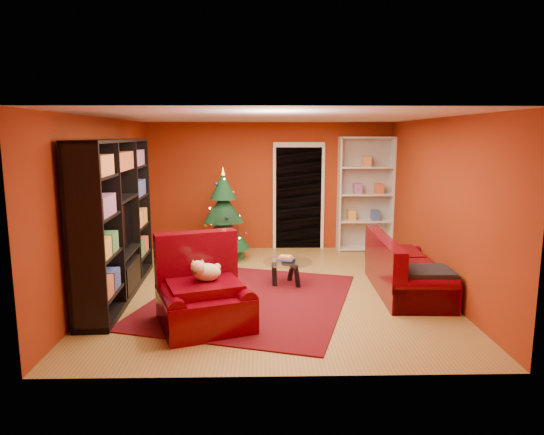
{
  "coord_description": "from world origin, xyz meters",
  "views": [
    {
      "loc": [
        -0.17,
        -7.18,
        2.34
      ],
      "look_at": [
        0.0,
        0.4,
        1.05
      ],
      "focal_mm": 32.0,
      "sensor_mm": 36.0,
      "label": 1
    }
  ],
  "objects_px": {
    "rug": "(249,300)",
    "media_unit": "(116,219)",
    "christmas_tree": "(224,214)",
    "armchair": "(204,291)",
    "gift_box_green": "(237,252)",
    "acrylic_chair": "(225,243)",
    "sofa": "(408,264)",
    "dog": "(207,272)",
    "gift_box_red": "(238,247)",
    "white_bookshelf": "(365,194)",
    "coffee_table": "(288,273)",
    "gift_box_teal": "(207,252)"
  },
  "relations": [
    {
      "from": "sofa",
      "to": "coffee_table",
      "type": "xyz_separation_m",
      "value": [
        -1.78,
        0.37,
        -0.23
      ]
    },
    {
      "from": "rug",
      "to": "acrylic_chair",
      "type": "relative_size",
      "value": 3.47
    },
    {
      "from": "gift_box_teal",
      "to": "gift_box_green",
      "type": "relative_size",
      "value": 1.31
    },
    {
      "from": "media_unit",
      "to": "coffee_table",
      "type": "distance_m",
      "value": 2.71
    },
    {
      "from": "christmas_tree",
      "to": "sofa",
      "type": "xyz_separation_m",
      "value": [
        2.91,
        -2.07,
        -0.43
      ]
    },
    {
      "from": "gift_box_teal",
      "to": "dog",
      "type": "xyz_separation_m",
      "value": [
        0.36,
        -3.16,
        0.51
      ]
    },
    {
      "from": "rug",
      "to": "gift_box_teal",
      "type": "xyz_separation_m",
      "value": [
        -0.85,
        2.28,
        0.15
      ]
    },
    {
      "from": "media_unit",
      "to": "white_bookshelf",
      "type": "height_order",
      "value": "white_bookshelf"
    },
    {
      "from": "christmas_tree",
      "to": "coffee_table",
      "type": "relative_size",
      "value": 2.3
    },
    {
      "from": "gift_box_green",
      "to": "white_bookshelf",
      "type": "xyz_separation_m",
      "value": [
        2.59,
        0.7,
        1.03
      ]
    },
    {
      "from": "white_bookshelf",
      "to": "dog",
      "type": "relative_size",
      "value": 5.93
    },
    {
      "from": "gift_box_red",
      "to": "dog",
      "type": "xyz_separation_m",
      "value": [
        -0.19,
        -3.74,
        0.56
      ]
    },
    {
      "from": "rug",
      "to": "dog",
      "type": "relative_size",
      "value": 7.75
    },
    {
      "from": "dog",
      "to": "christmas_tree",
      "type": "bearing_deg",
      "value": 70.77
    },
    {
      "from": "sofa",
      "to": "armchair",
      "type": "bearing_deg",
      "value": 115.56
    },
    {
      "from": "gift_box_teal",
      "to": "dog",
      "type": "distance_m",
      "value": 3.22
    },
    {
      "from": "rug",
      "to": "christmas_tree",
      "type": "xyz_separation_m",
      "value": [
        -0.54,
        2.39,
        0.85
      ]
    },
    {
      "from": "sofa",
      "to": "media_unit",
      "type": "bearing_deg",
      "value": 92.3
    },
    {
      "from": "sofa",
      "to": "acrylic_chair",
      "type": "height_order",
      "value": "acrylic_chair"
    },
    {
      "from": "rug",
      "to": "media_unit",
      "type": "distance_m",
      "value": 2.25
    },
    {
      "from": "acrylic_chair",
      "to": "media_unit",
      "type": "bearing_deg",
      "value": -132.47
    },
    {
      "from": "gift_box_red",
      "to": "armchair",
      "type": "height_order",
      "value": "armchair"
    },
    {
      "from": "gift_box_teal",
      "to": "dog",
      "type": "height_order",
      "value": "dog"
    },
    {
      "from": "armchair",
      "to": "dog",
      "type": "height_order",
      "value": "armchair"
    },
    {
      "from": "media_unit",
      "to": "gift_box_teal",
      "type": "xyz_separation_m",
      "value": [
        1.08,
        1.99,
        -0.98
      ]
    },
    {
      "from": "gift_box_red",
      "to": "acrylic_chair",
      "type": "bearing_deg",
      "value": -98.7
    },
    {
      "from": "media_unit",
      "to": "white_bookshelf",
      "type": "bearing_deg",
      "value": 30.78
    },
    {
      "from": "media_unit",
      "to": "white_bookshelf",
      "type": "xyz_separation_m",
      "value": [
        4.22,
        2.79,
        0.01
      ]
    },
    {
      "from": "christmas_tree",
      "to": "armchair",
      "type": "distance_m",
      "value": 3.35
    },
    {
      "from": "christmas_tree",
      "to": "sofa",
      "type": "height_order",
      "value": "christmas_tree"
    },
    {
      "from": "rug",
      "to": "sofa",
      "type": "xyz_separation_m",
      "value": [
        2.37,
        0.32,
        0.42
      ]
    },
    {
      "from": "christmas_tree",
      "to": "dog",
      "type": "bearing_deg",
      "value": -89.21
    },
    {
      "from": "rug",
      "to": "gift_box_green",
      "type": "xyz_separation_m",
      "value": [
        -0.29,
        2.39,
        0.11
      ]
    },
    {
      "from": "media_unit",
      "to": "sofa",
      "type": "xyz_separation_m",
      "value": [
        4.29,
        0.03,
        -0.71
      ]
    },
    {
      "from": "coffee_table",
      "to": "media_unit",
      "type": "bearing_deg",
      "value": -171.04
    },
    {
      "from": "acrylic_chair",
      "to": "coffee_table",
      "type": "bearing_deg",
      "value": -44.66
    },
    {
      "from": "gift_box_green",
      "to": "rug",
      "type": "bearing_deg",
      "value": -83.01
    },
    {
      "from": "gift_box_teal",
      "to": "gift_box_red",
      "type": "bearing_deg",
      "value": 46.74
    },
    {
      "from": "gift_box_green",
      "to": "dog",
      "type": "xyz_separation_m",
      "value": [
        -0.2,
        -3.26,
        0.55
      ]
    },
    {
      "from": "dog",
      "to": "gift_box_red",
      "type": "bearing_deg",
      "value": 67.07
    },
    {
      "from": "acrylic_chair",
      "to": "christmas_tree",
      "type": "bearing_deg",
      "value": 98.68
    },
    {
      "from": "coffee_table",
      "to": "acrylic_chair",
      "type": "relative_size",
      "value": 0.86
    },
    {
      "from": "gift_box_green",
      "to": "armchair",
      "type": "relative_size",
      "value": 0.21
    },
    {
      "from": "armchair",
      "to": "gift_box_green",
      "type": "bearing_deg",
      "value": 66.03
    },
    {
      "from": "media_unit",
      "to": "gift_box_teal",
      "type": "height_order",
      "value": "media_unit"
    },
    {
      "from": "dog",
      "to": "acrylic_chair",
      "type": "height_order",
      "value": "acrylic_chair"
    },
    {
      "from": "dog",
      "to": "acrylic_chair",
      "type": "xyz_separation_m",
      "value": [
        0.03,
        2.68,
        -0.23
      ]
    },
    {
      "from": "gift_box_teal",
      "to": "media_unit",
      "type": "bearing_deg",
      "value": -118.44
    },
    {
      "from": "gift_box_green",
      "to": "acrylic_chair",
      "type": "xyz_separation_m",
      "value": [
        -0.17,
        -0.59,
        0.33
      ]
    },
    {
      "from": "gift_box_red",
      "to": "coffee_table",
      "type": "distance_m",
      "value": 2.35
    }
  ]
}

